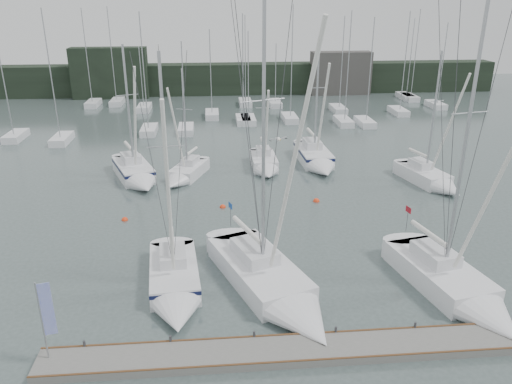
% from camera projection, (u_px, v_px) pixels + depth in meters
% --- Properties ---
extents(ground, '(160.00, 160.00, 0.00)m').
position_uv_depth(ground, '(283.00, 295.00, 28.11)').
color(ground, '#475654').
rests_on(ground, ground).
extents(dock, '(24.00, 2.00, 0.40)m').
position_uv_depth(dock, '(298.00, 350.00, 23.41)').
color(dock, '#60605C').
rests_on(dock, ground).
extents(far_treeline, '(90.00, 4.00, 5.00)m').
position_uv_depth(far_treeline, '(233.00, 79.00, 84.62)').
color(far_treeline, black).
rests_on(far_treeline, ground).
extents(far_building_left, '(12.00, 3.00, 8.00)m').
position_uv_depth(far_building_left, '(110.00, 73.00, 80.58)').
color(far_building_left, black).
rests_on(far_building_left, ground).
extents(far_building_right, '(10.00, 3.00, 7.00)m').
position_uv_depth(far_building_right, '(340.00, 73.00, 83.87)').
color(far_building_right, '#43403D').
rests_on(far_building_right, ground).
extents(mast_forest, '(58.24, 26.26, 14.82)m').
position_uv_depth(mast_forest, '(255.00, 112.00, 69.47)').
color(mast_forest, white).
rests_on(mast_forest, ground).
extents(sailboat_near_left, '(3.55, 8.93, 14.17)m').
position_uv_depth(sailboat_near_left, '(175.00, 288.00, 27.77)').
color(sailboat_near_left, white).
rests_on(sailboat_near_left, ground).
extents(sailboat_near_center, '(7.12, 11.78, 18.35)m').
position_uv_depth(sailboat_near_center, '(278.00, 292.00, 27.32)').
color(sailboat_near_center, white).
rests_on(sailboat_near_center, ground).
extents(sailboat_near_right, '(5.11, 10.35, 17.30)m').
position_uv_depth(sailboat_near_right, '(462.00, 292.00, 27.24)').
color(sailboat_near_right, white).
rests_on(sailboat_near_right, ground).
extents(sailboat_mid_a, '(5.51, 8.73, 12.81)m').
position_uv_depth(sailboat_mid_a, '(137.00, 175.00, 44.88)').
color(sailboat_mid_a, white).
rests_on(sailboat_mid_a, ground).
extents(sailboat_mid_b, '(4.44, 6.95, 10.60)m').
position_uv_depth(sailboat_mid_b, '(183.00, 175.00, 45.30)').
color(sailboat_mid_b, white).
rests_on(sailboat_mid_b, ground).
extents(sailboat_mid_c, '(2.43, 6.59, 9.87)m').
position_uv_depth(sailboat_mid_c, '(265.00, 166.00, 47.67)').
color(sailboat_mid_c, white).
rests_on(sailboat_mid_c, ground).
extents(sailboat_mid_d, '(3.19, 9.04, 12.54)m').
position_uv_depth(sailboat_mid_d, '(317.00, 160.00, 49.05)').
color(sailboat_mid_d, white).
rests_on(sailboat_mid_d, ground).
extents(sailboat_mid_e, '(4.24, 7.85, 12.30)m').
position_uv_depth(sailboat_mid_e, '(433.00, 180.00, 43.82)').
color(sailboat_mid_e, white).
rests_on(sailboat_mid_e, ground).
extents(buoy_a, '(0.49, 0.49, 0.49)m').
position_uv_depth(buoy_a, '(223.00, 207.00, 39.69)').
color(buoy_a, '#F53B15').
rests_on(buoy_a, ground).
extents(buoy_b, '(0.53, 0.53, 0.53)m').
position_uv_depth(buoy_b, '(316.00, 201.00, 40.84)').
color(buoy_b, '#F53B15').
rests_on(buoy_b, ground).
extents(buoy_c, '(0.48, 0.48, 0.48)m').
position_uv_depth(buoy_c, '(125.00, 220.00, 37.44)').
color(buoy_c, '#F53B15').
rests_on(buoy_c, ground).
extents(dock_banner, '(0.59, 0.19, 3.96)m').
position_uv_depth(dock_banner, '(45.00, 314.00, 21.84)').
color(dock_banner, '#A3A6AB').
rests_on(dock_banner, dock).
extents(seagull, '(0.99, 0.55, 0.20)m').
position_uv_depth(seagull, '(278.00, 139.00, 27.68)').
color(seagull, white).
rests_on(seagull, ground).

